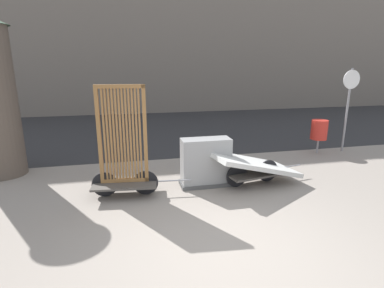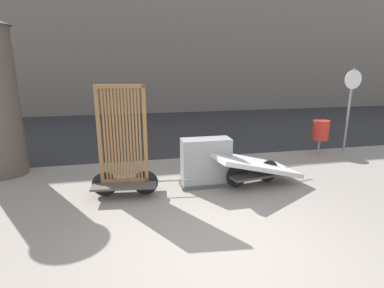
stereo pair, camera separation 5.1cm
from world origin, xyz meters
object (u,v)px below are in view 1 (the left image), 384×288
Objects in this scene: bike_cart_with_bedframe at (124,157)px; sign_post at (349,99)px; trash_bin at (319,130)px; bike_cart_with_mattress at (253,165)px; utility_cabinet at (206,164)px.

bike_cart_with_bedframe is 6.72m from sign_post.
bike_cart_with_bedframe reaches higher than trash_bin.
bike_cart_with_mattress is at bearing -153.75° from sign_post.
utility_cabinet is 1.12× the size of trash_bin.
trash_bin reaches higher than bike_cart_with_mattress.
bike_cart_with_mattress is 1.03m from utility_cabinet.
sign_post reaches higher than trash_bin.
bike_cart_with_bedframe is at bearing -161.68° from trash_bin.
bike_cart_with_mattress is 2.39× the size of trash_bin.
utility_cabinet is 5.14m from sign_post.
sign_post is (3.72, 1.83, 1.15)m from bike_cart_with_mattress.
bike_cart_with_bedframe is at bearing -164.05° from sign_post.
sign_post reaches higher than utility_cabinet.
bike_cart_with_mattress is 3.42m from trash_bin.
bike_cart_with_bedframe is 0.89× the size of sign_post.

